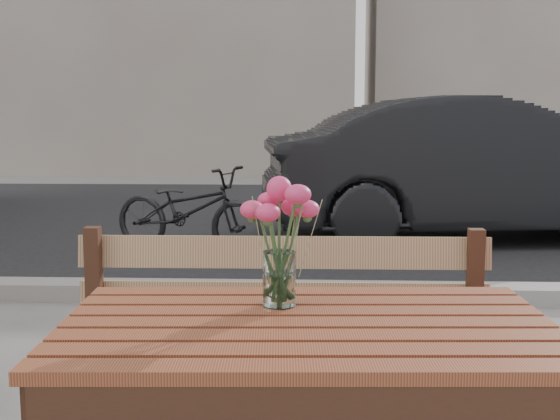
% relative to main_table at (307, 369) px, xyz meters
% --- Properties ---
extents(street, '(30.00, 8.12, 0.12)m').
position_rel_main_table_xyz_m(street, '(-0.10, 5.11, -0.62)').
color(street, black).
rests_on(street, ground).
extents(backdrop_buildings, '(15.50, 4.00, 8.00)m').
position_rel_main_table_xyz_m(backdrop_buildings, '(0.07, 14.44, 2.96)').
color(backdrop_buildings, gray).
rests_on(backdrop_buildings, ground).
extents(main_table, '(1.28, 0.78, 0.77)m').
position_rel_main_table_xyz_m(main_table, '(0.00, 0.00, 0.00)').
color(main_table, '#572B16').
rests_on(main_table, ground).
extents(main_bench, '(1.49, 0.45, 0.92)m').
position_rel_main_table_xyz_m(main_bench, '(-0.09, 0.62, -0.09)').
color(main_bench, '#886046').
rests_on(main_bench, ground).
extents(main_vase, '(0.19, 0.19, 0.36)m').
position_rel_main_table_xyz_m(main_vase, '(-0.08, 0.15, 0.35)').
color(main_vase, white).
rests_on(main_vase, main_table).
extents(parked_car, '(4.60, 2.09, 1.46)m').
position_rel_main_table_xyz_m(parked_car, '(1.77, 5.61, 0.09)').
color(parked_car, black).
rests_on(parked_car, ground).
extents(bicycle, '(1.66, 1.09, 0.82)m').
position_rel_main_table_xyz_m(bicycle, '(-1.12, 4.67, -0.23)').
color(bicycle, black).
rests_on(bicycle, ground).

